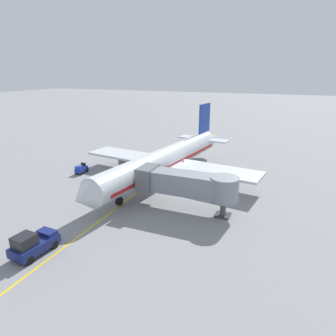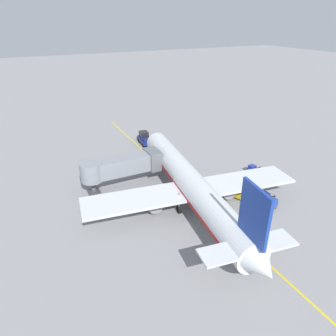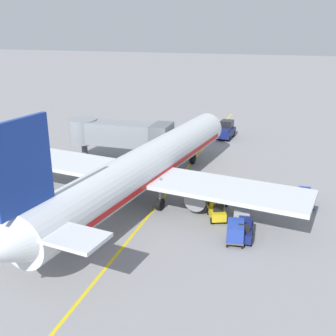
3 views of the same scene
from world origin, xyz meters
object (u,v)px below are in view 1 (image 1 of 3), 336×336
at_px(baggage_tug_trailing, 128,160).
at_px(baggage_cart_second_in_train, 132,158).
at_px(parked_airliner, 165,160).
at_px(baggage_cart_front, 124,162).
at_px(baggage_tug_lead, 81,169).
at_px(pushback_tractor, 33,244).
at_px(jet_bridge, 186,184).
at_px(ground_crew_wing_walker, 123,168).
at_px(baggage_tug_spare, 133,166).

xyz_separation_m(baggage_tug_trailing, baggage_cart_second_in_train, (-0.58, -0.72, 0.24)).
xyz_separation_m(parked_airliner, baggage_tug_trailing, (9.84, -5.04, -2.47)).
bearing_deg(baggage_cart_front, parked_airliner, 162.95).
relative_size(baggage_tug_lead, baggage_cart_second_in_train, 0.89).
relative_size(baggage_tug_trailing, baggage_cart_second_in_train, 0.87).
bearing_deg(baggage_cart_front, baggage_cart_second_in_train, -90.94).
relative_size(parked_airliner, baggage_tug_trailing, 14.51).
height_order(baggage_tug_lead, baggage_cart_front, baggage_tug_lead).
distance_m(pushback_tractor, baggage_tug_lead, 23.89).
bearing_deg(parked_airliner, baggage_cart_front, -17.05).
bearing_deg(baggage_cart_second_in_train, parked_airliner, 148.15).
height_order(jet_bridge, pushback_tractor, jet_bridge).
bearing_deg(parked_airliner, pushback_tractor, 82.25).
xyz_separation_m(baggage_cart_front, ground_crew_wing_walker, (-1.74, 3.27, 0.00)).
height_order(baggage_tug_trailing, baggage_cart_second_in_train, baggage_tug_trailing).
relative_size(parked_airliner, baggage_tug_lead, 14.19).
bearing_deg(baggage_tug_trailing, baggage_cart_front, 103.73).
distance_m(baggage_tug_spare, ground_crew_wing_walker, 2.65).
bearing_deg(baggage_cart_second_in_train, baggage_tug_lead, 59.58).
distance_m(jet_bridge, baggage_tug_lead, 22.20).
xyz_separation_m(pushback_tractor, baggage_cart_front, (6.04, -26.88, -0.15)).
distance_m(baggage_tug_lead, baggage_tug_trailing, 9.07).
height_order(jet_bridge, baggage_tug_spare, jet_bridge).
bearing_deg(ground_crew_wing_walker, baggage_tug_lead, 19.88).
distance_m(baggage_tug_lead, ground_crew_wing_walker, 7.18).
height_order(baggage_tug_lead, ground_crew_wing_walker, ground_crew_wing_walker).
bearing_deg(baggage_tug_trailing, baggage_cart_second_in_train, -129.05).
bearing_deg(baggage_tug_trailing, jet_bridge, 139.25).
xyz_separation_m(baggage_tug_lead, baggage_cart_second_in_train, (-5.05, -8.60, 0.24)).
xyz_separation_m(pushback_tractor, baggage_tug_lead, (11.04, -21.18, -0.39)).
height_order(jet_bridge, baggage_cart_front, jet_bridge).
bearing_deg(baggage_tug_spare, jet_bridge, 140.47).
relative_size(jet_bridge, baggage_cart_second_in_train, 4.26).
relative_size(baggage_tug_lead, baggage_tug_trailing, 1.02).
bearing_deg(baggage_tug_lead, parked_airliner, -168.74).
xyz_separation_m(jet_bridge, ground_crew_wing_walker, (14.33, -8.86, -2.50)).
height_order(pushback_tractor, baggage_tug_lead, pushback_tractor).
relative_size(parked_airliner, jet_bridge, 2.96).
bearing_deg(baggage_cart_front, jet_bridge, 142.97).
bearing_deg(baggage_cart_second_in_train, baggage_tug_trailing, 50.95).
height_order(parked_airliner, pushback_tractor, parked_airliner).
bearing_deg(baggage_cart_second_in_train, jet_bridge, 136.85).
height_order(baggage_tug_spare, baggage_cart_front, baggage_tug_spare).
distance_m(pushback_tractor, ground_crew_wing_walker, 24.00).
xyz_separation_m(baggage_tug_spare, baggage_cart_second_in_train, (2.14, -3.57, 0.24)).
height_order(jet_bridge, ground_crew_wing_walker, jet_bridge).
height_order(parked_airliner, baggage_tug_spare, parked_airliner).
bearing_deg(baggage_cart_second_in_train, baggage_cart_front, 89.06).
xyz_separation_m(baggage_tug_spare, baggage_cart_front, (2.19, -0.67, 0.24)).
distance_m(baggage_cart_front, baggage_cart_second_in_train, 2.90).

